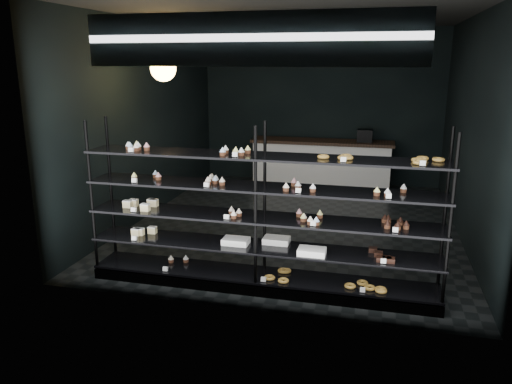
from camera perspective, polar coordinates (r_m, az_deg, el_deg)
room at (r=7.79m, az=4.71°, el=7.70°), size 5.01×6.01×3.20m
display_shelf at (r=5.67m, az=0.29°, el=-5.06°), size 4.00×0.50×1.91m
signage at (r=4.87m, az=-0.92°, el=17.07°), size 3.30×0.05×0.50m
pendant_lamp at (r=7.21m, az=-10.56°, el=13.71°), size 0.35×0.35×0.91m
service_counter at (r=10.40m, az=7.54°, el=3.27°), size 2.88×0.65×1.23m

